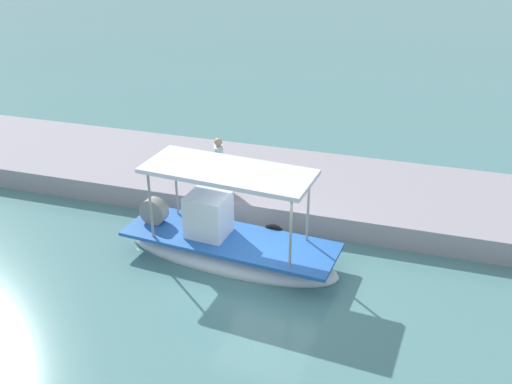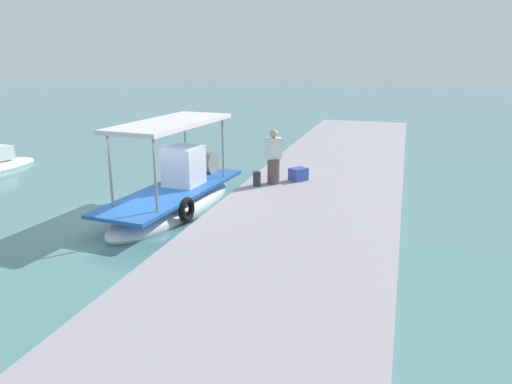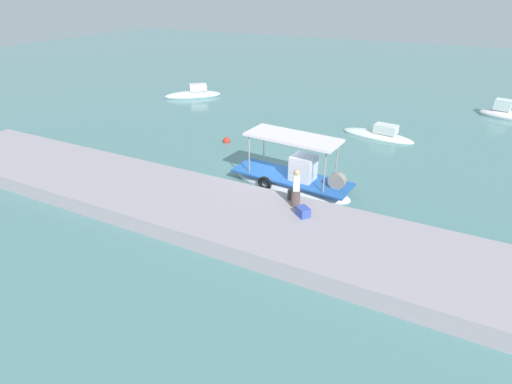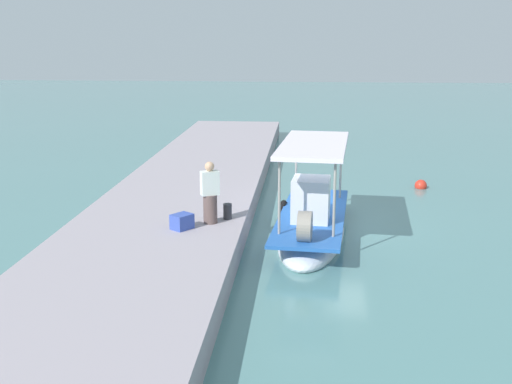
# 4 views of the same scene
# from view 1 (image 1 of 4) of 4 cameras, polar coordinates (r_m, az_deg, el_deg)

# --- Properties ---
(ground_plane) EXTENTS (120.00, 120.00, 0.00)m
(ground_plane) POSITION_cam_1_polar(r_m,az_deg,el_deg) (15.83, 0.93, -8.16)
(ground_plane) COLOR slate
(dock_quay) EXTENTS (36.00, 4.82, 0.73)m
(dock_quay) POSITION_cam_1_polar(r_m,az_deg,el_deg) (19.66, 4.91, 0.36)
(dock_quay) COLOR #9F949D
(dock_quay) RESTS_ON ground_plane
(main_fishing_boat) EXTENTS (6.45, 2.40, 3.10)m
(main_fishing_boat) POSITION_cam_1_polar(r_m,az_deg,el_deg) (16.34, -2.89, -5.07)
(main_fishing_boat) COLOR silver
(main_fishing_boat) RESTS_ON ground_plane
(fisherman_near_bollard) EXTENTS (0.50, 0.55, 1.71)m
(fisherman_near_bollard) POSITION_cam_1_polar(r_m,az_deg,el_deg) (18.54, -3.67, 2.60)
(fisherman_near_bollard) COLOR brown
(fisherman_near_bollard) RESTS_ON dock_quay
(mooring_bollard) EXTENTS (0.24, 0.24, 0.43)m
(mooring_bollard) POSITION_cam_1_polar(r_m,az_deg,el_deg) (18.29, -2.85, 0.35)
(mooring_bollard) COLOR #2D2D33
(mooring_bollard) RESTS_ON dock_quay
(cargo_crate) EXTENTS (0.67, 0.65, 0.40)m
(cargo_crate) POSITION_cam_1_polar(r_m,az_deg,el_deg) (19.55, -4.59, 2.04)
(cargo_crate) COLOR #364FAD
(cargo_crate) RESTS_ON dock_quay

